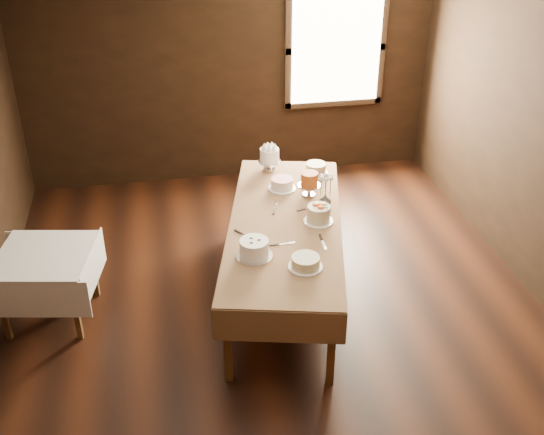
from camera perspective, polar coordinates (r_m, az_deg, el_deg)
The scene contains 20 objects.
floor at distance 6.10m, azimuth 0.35°, elevation -8.67°, with size 5.00×6.00×0.01m, color black.
ceiling at distance 4.85m, azimuth 0.45°, elevation 17.99°, with size 5.00×6.00×0.01m, color beige.
wall_back at distance 8.08m, azimuth -3.71°, elevation 12.72°, with size 5.00×0.02×2.80m, color black.
window at distance 8.21m, azimuth 5.62°, elevation 14.39°, with size 1.10×0.05×1.30m, color #FFEABF.
display_table at distance 5.98m, azimuth 1.14°, elevation -0.88°, with size 1.57×2.73×0.80m.
side_table at distance 6.10m, azimuth -19.22°, elevation -3.64°, with size 0.94×0.94×0.68m.
cake_meringue at distance 6.85m, azimuth -0.22°, elevation 5.03°, with size 0.28×0.28×0.25m.
cake_speckled at distance 6.79m, azimuth 3.84°, elevation 4.22°, with size 0.26×0.26×0.12m.
cake_lattice at distance 6.49m, azimuth 0.88°, elevation 2.90°, with size 0.27×0.27×0.10m.
cake_caramel at distance 6.35m, azimuth 3.26°, elevation 2.82°, with size 0.23×0.23×0.26m.
cake_flowers at distance 5.93m, azimuth 4.09°, elevation 0.26°, with size 0.30×0.30×0.16m.
cake_swirl at distance 5.43m, azimuth -1.57°, elevation -2.76°, with size 0.31×0.31×0.16m.
cake_cream at distance 5.32m, azimuth 2.94°, elevation -3.95°, with size 0.31×0.31×0.10m.
cake_server_a at distance 5.64m, azimuth 1.28°, elevation -2.26°, with size 0.24×0.03×0.01m, color silver.
cake_server_b at distance 5.64m, azimuth 4.54°, elevation -2.38°, with size 0.24×0.03×0.01m, color silver.
cake_server_c at distance 6.20m, azimuth 0.33°, elevation 1.02°, with size 0.24×0.03×0.01m, color silver.
cake_server_d at distance 6.19m, azimuth 3.56°, elevation 0.90°, with size 0.24×0.03×0.01m, color silver.
cake_server_e at distance 5.73m, azimuth -2.15°, elevation -1.70°, with size 0.24×0.03×0.01m, color silver.
flower_vase at distance 6.20m, azimuth 4.64°, elevation 1.51°, with size 0.12×0.12×0.12m, color #2D2823.
flower_bouquet at distance 6.11m, azimuth 4.71°, elevation 3.00°, with size 0.14×0.14×0.20m, color white, non-canonical shape.
Camera 1 is at (-0.90, -4.65, 3.84)m, focal length 43.17 mm.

